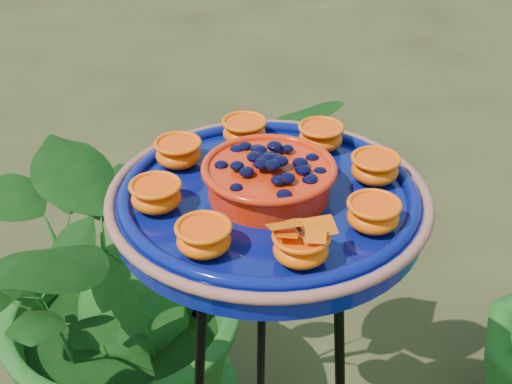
# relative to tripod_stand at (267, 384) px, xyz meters

# --- Properties ---
(tripod_stand) EXTENTS (0.39, 0.40, 0.97)m
(tripod_stand) POSITION_rel_tripod_stand_xyz_m (0.00, 0.00, 0.00)
(tripod_stand) COLOR black
(tripod_stand) RESTS_ON ground
(feeder_dish) EXTENTS (0.55, 0.55, 0.12)m
(feeder_dish) POSITION_rel_tripod_stand_xyz_m (0.00, -0.00, 0.43)
(feeder_dish) COLOR #070F5C
(feeder_dish) RESTS_ON tripod_stand
(shrub_back_left) EXTENTS (1.21, 1.19, 1.01)m
(shrub_back_left) POSITION_rel_tripod_stand_xyz_m (-0.36, 0.41, -0.08)
(shrub_back_left) COLOR #144412
(shrub_back_left) RESTS_ON ground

